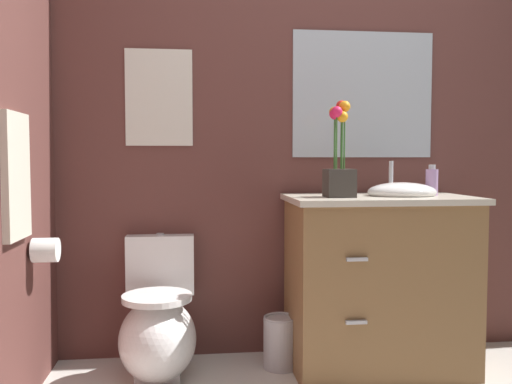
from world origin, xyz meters
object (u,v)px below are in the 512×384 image
object	(u,v)px
toilet_paper_roll	(46,250)
hanging_towel	(16,176)
wall_poster	(159,98)
wall_mirror	(363,95)
vanity_cabinet	(379,280)
trash_bin	(281,342)
flower_vase	(339,163)
toilet	(158,328)
soap_bottle	(432,182)

from	to	relation	value
toilet_paper_roll	hanging_towel	bearing A→B (deg)	-105.25
wall_poster	wall_mirror	world-z (taller)	wall_mirror
vanity_cabinet	wall_poster	xyz separation A→B (m)	(-1.13, 0.29, 0.96)
vanity_cabinet	toilet_paper_roll	distance (m)	1.64
vanity_cabinet	trash_bin	bearing A→B (deg)	173.09
trash_bin	wall_poster	bearing A→B (deg)	159.64
flower_vase	wall_mirror	size ratio (longest dim) A/B	0.60
wall_mirror	hanging_towel	xyz separation A→B (m)	(-1.67, -0.67, -0.43)
flower_vase	hanging_towel	distance (m)	1.48
vanity_cabinet	hanging_towel	xyz separation A→B (m)	(-1.67, -0.37, 0.56)
vanity_cabinet	toilet	bearing A→B (deg)	178.66
toilet	wall_poster	distance (m)	1.21
flower_vase	wall_mirror	distance (m)	0.56
vanity_cabinet	toilet_paper_roll	xyz separation A→B (m)	(-1.62, -0.17, 0.22)
toilet	vanity_cabinet	world-z (taller)	vanity_cabinet
hanging_towel	vanity_cabinet	bearing A→B (deg)	12.55
flower_vase	wall_poster	world-z (taller)	wall_poster
toilet	flower_vase	size ratio (longest dim) A/B	1.43
soap_bottle	wall_mirror	world-z (taller)	wall_mirror
flower_vase	trash_bin	distance (m)	0.98
wall_mirror	hanging_towel	world-z (taller)	wall_mirror
wall_poster	toilet_paper_roll	bearing A→B (deg)	-136.19
trash_bin	wall_poster	size ratio (longest dim) A/B	0.53
vanity_cabinet	hanging_towel	bearing A→B (deg)	-167.45
toilet	hanging_towel	xyz separation A→B (m)	(-0.54, -0.40, 0.78)
wall_poster	vanity_cabinet	bearing A→B (deg)	-14.56
toilet	flower_vase	world-z (taller)	flower_vase
flower_vase	toilet	bearing A→B (deg)	175.27
toilet	soap_bottle	bearing A→B (deg)	-0.41
hanging_towel	wall_mirror	bearing A→B (deg)	21.76
trash_bin	soap_bottle	bearing A→B (deg)	-3.25
hanging_towel	toilet_paper_roll	xyz separation A→B (m)	(0.06, 0.20, -0.34)
vanity_cabinet	wall_poster	distance (m)	1.51
vanity_cabinet	wall_mirror	bearing A→B (deg)	90.51
soap_bottle	hanging_towel	distance (m)	1.99
trash_bin	wall_poster	distance (m)	1.45
trash_bin	wall_mirror	size ratio (longest dim) A/B	0.34
wall_mirror	soap_bottle	bearing A→B (deg)	-44.02
flower_vase	wall_mirror	xyz separation A→B (m)	(0.23, 0.34, 0.38)
vanity_cabinet	toilet_paper_roll	size ratio (longest dim) A/B	9.82
vanity_cabinet	wall_poster	bearing A→B (deg)	165.44
flower_vase	wall_poster	bearing A→B (deg)	159.23
toilet	soap_bottle	world-z (taller)	soap_bottle
hanging_towel	flower_vase	bearing A→B (deg)	12.65
soap_bottle	wall_poster	size ratio (longest dim) A/B	0.31
wall_poster	hanging_towel	bearing A→B (deg)	-128.98
toilet	toilet_paper_roll	bearing A→B (deg)	-157.90
toilet_paper_roll	flower_vase	bearing A→B (deg)	5.02
trash_bin	hanging_towel	distance (m)	1.53
toilet_paper_roll	trash_bin	bearing A→B (deg)	11.75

